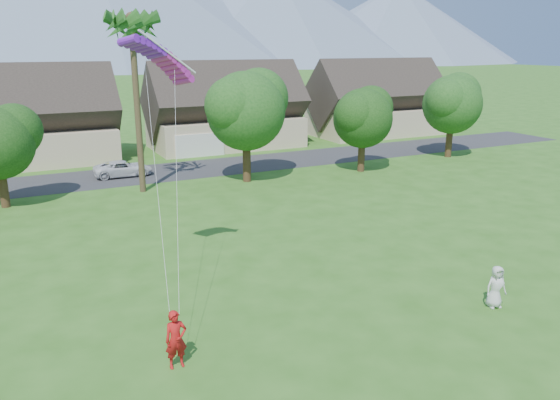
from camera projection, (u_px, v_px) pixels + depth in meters
street at (152, 173)px, 45.31m from camera, size 90.00×7.00×0.01m
kite_flyer at (176, 339)px, 17.78m from camera, size 0.73×0.48×2.00m
watcher at (496, 287)px, 21.94m from camera, size 0.97×0.74×1.76m
parked_car at (123, 169)px, 44.14m from camera, size 4.67×2.25×1.28m
mountain_ridge at (47, 1)px, 236.79m from camera, size 540.00×240.00×70.00m
houses_row at (133, 119)px, 52.34m from camera, size 72.75×8.19×8.86m
tree_row at (153, 125)px, 38.25m from camera, size 62.27×6.67×8.45m
fan_palm at (131, 21)px, 36.50m from camera, size 3.00×3.00×13.80m
parafoil_kite at (159, 55)px, 21.93m from camera, size 3.52×1.54×0.50m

